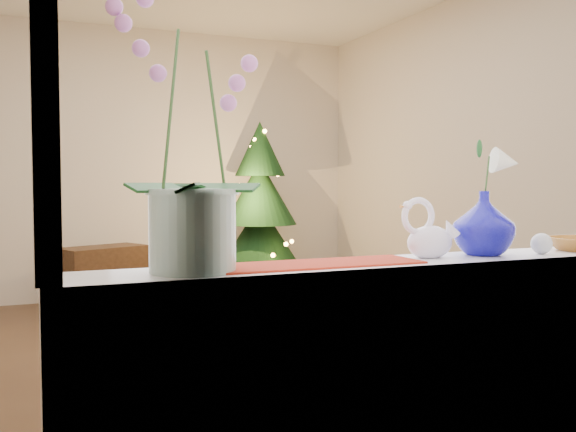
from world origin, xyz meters
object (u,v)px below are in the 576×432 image
at_px(blue_vase, 484,218).
at_px(side_table, 103,278).
at_px(swan, 430,229).
at_px(paperweight, 542,244).
at_px(orchid_pot, 192,134).
at_px(xmas_tree, 260,210).

relative_size(blue_vase, side_table, 0.32).
distance_m(swan, paperweight, 0.41).
relative_size(orchid_pot, paperweight, 10.47).
relative_size(swan, xmas_tree, 0.12).
xyz_separation_m(blue_vase, paperweight, (0.20, -0.06, -0.09)).
bearing_deg(xmas_tree, swan, -103.49).
height_order(paperweight, side_table, paperweight).
bearing_deg(swan, blue_vase, -2.29).
relative_size(swan, side_table, 0.28).
height_order(swan, xmas_tree, xmas_tree).
bearing_deg(orchid_pot, swan, 1.43).
height_order(blue_vase, paperweight, blue_vase).
height_order(orchid_pot, side_table, orchid_pot).
height_order(swan, side_table, swan).
relative_size(paperweight, side_table, 0.09).
xyz_separation_m(swan, xmas_tree, (1.03, 4.30, -0.13)).
distance_m(orchid_pot, xmas_tree, 4.70).
bearing_deg(paperweight, side_table, 101.52).
distance_m(orchid_pot, blue_vase, 1.01).
distance_m(orchid_pot, swan, 0.82).
relative_size(blue_vase, xmas_tree, 0.14).
distance_m(swan, blue_vase, 0.21).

